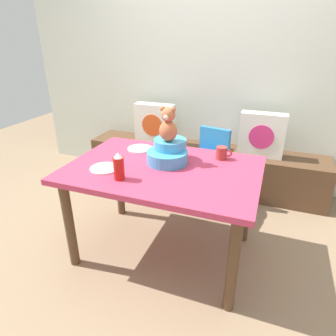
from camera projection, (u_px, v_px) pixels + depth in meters
name	position (u px, v px, depth m)	size (l,w,h in m)	color
ground_plane	(164.00, 250.00, 2.38)	(8.00, 8.00, 0.00)	#8C7256
back_wall	(213.00, 65.00, 3.10)	(4.40, 0.10, 2.60)	silver
window_bench	(202.00, 167.00, 3.32)	(2.60, 0.44, 0.46)	brown
pillow_floral_left	(155.00, 124.00, 3.29)	(0.44, 0.15, 0.44)	white
pillow_floral_right	(262.00, 135.00, 2.92)	(0.44, 0.15, 0.44)	white
book_stack	(220.00, 147.00, 3.15)	(0.20, 0.14, 0.06)	#8F6AC6
dining_table	(163.00, 180.00, 2.12)	(1.35, 0.92, 0.74)	#B73351
highchair	(208.00, 159.00, 2.77)	(0.39, 0.50, 0.79)	#2672B2
infant_seat_teal	(168.00, 153.00, 2.13)	(0.30, 0.33, 0.16)	#3D99CE
teddy_bear	(168.00, 125.00, 2.05)	(0.13, 0.12, 0.25)	#B6643D
ketchup_bottle	(119.00, 167.00, 1.87)	(0.07, 0.07, 0.18)	red
coffee_mug	(222.00, 153.00, 2.19)	(0.12, 0.08, 0.09)	#9E332D
dinner_plate_near	(104.00, 168.00, 2.04)	(0.20, 0.20, 0.01)	white
dinner_plate_far	(140.00, 149.00, 2.39)	(0.20, 0.20, 0.01)	white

